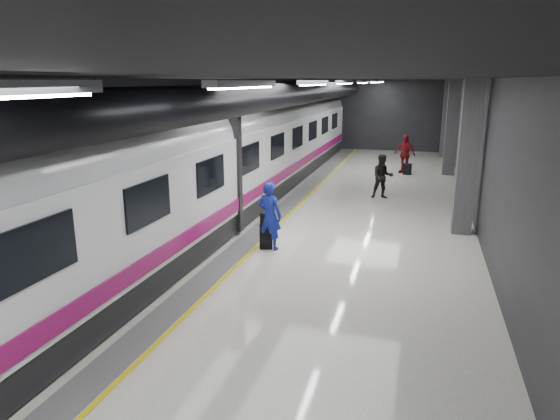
% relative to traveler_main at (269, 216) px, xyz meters
% --- Properties ---
extents(ground, '(40.00, 40.00, 0.00)m').
position_rel_traveler_main_xyz_m(ground, '(0.55, 1.03, -0.93)').
color(ground, white).
rests_on(ground, ground).
extents(platform_hall, '(10.02, 40.02, 4.51)m').
position_rel_traveler_main_xyz_m(platform_hall, '(0.26, 1.99, 2.60)').
color(platform_hall, black).
rests_on(platform_hall, ground).
extents(train, '(3.05, 38.00, 4.05)m').
position_rel_traveler_main_xyz_m(train, '(-2.70, 1.03, 1.13)').
color(train, black).
rests_on(train, ground).
extents(traveler_main, '(0.74, 0.55, 1.87)m').
position_rel_traveler_main_xyz_m(traveler_main, '(0.00, 0.00, 0.00)').
color(traveler_main, '#1838B4').
rests_on(traveler_main, ground).
extents(suitcase_main, '(0.40, 0.32, 0.57)m').
position_rel_traveler_main_xyz_m(suitcase_main, '(-0.10, -0.00, -0.65)').
color(suitcase_main, black).
rests_on(suitcase_main, ground).
extents(shoulder_bag, '(0.34, 0.26, 0.40)m').
position_rel_traveler_main_xyz_m(shoulder_bag, '(-0.10, -0.01, -0.16)').
color(shoulder_bag, black).
rests_on(shoulder_bag, suitcase_main).
extents(traveler_far_a, '(0.96, 0.82, 1.71)m').
position_rel_traveler_main_xyz_m(traveler_far_a, '(2.42, 6.94, -0.08)').
color(traveler_far_a, black).
rests_on(traveler_far_a, ground).
extents(traveler_far_b, '(1.20, 0.93, 1.89)m').
position_rel_traveler_main_xyz_m(traveler_far_b, '(3.00, 12.85, 0.01)').
color(traveler_far_b, maroon).
rests_on(traveler_far_b, ground).
extents(suitcase_far, '(0.42, 0.33, 0.54)m').
position_rel_traveler_main_xyz_m(suitcase_far, '(3.19, 12.41, -0.66)').
color(suitcase_far, black).
rests_on(suitcase_far, ground).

